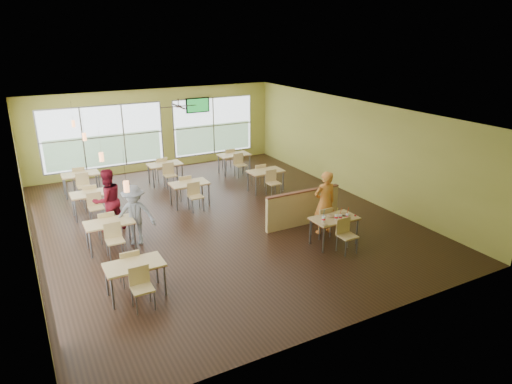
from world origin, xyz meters
TOP-DOWN VIEW (x-y plane):
  - room at (0.00, 0.00)m, footprint 12.00×12.04m
  - window_bays at (-2.65, 3.08)m, footprint 9.24×10.24m
  - main_table at (2.00, -3.00)m, footprint 1.22×1.52m
  - half_wall_divider at (2.00, -1.55)m, footprint 2.40×0.14m
  - dining_tables at (-1.05, 1.71)m, footprint 6.92×8.72m
  - pendant_lights at (-3.20, 0.68)m, footprint 0.11×7.31m
  - ceiling_fan at (-0.00, 3.00)m, footprint 1.25×1.25m
  - tv_backwall at (1.80, 5.90)m, footprint 1.00×0.07m
  - man_plaid at (2.20, -2.30)m, footprint 0.69×0.48m
  - patron_maroon at (-2.97, 0.69)m, footprint 1.03×0.90m
  - patron_grey at (-2.54, -0.50)m, footprint 1.20×0.97m
  - cup_blue at (1.59, -3.08)m, footprint 0.10×0.10m
  - cup_yellow at (1.96, -3.13)m, footprint 0.10×0.10m
  - cup_red_near at (2.06, -3.16)m, footprint 0.09×0.09m
  - cup_red_far at (2.25, -3.20)m, footprint 0.09×0.09m
  - food_basket at (2.33, -3.01)m, footprint 0.22×0.22m
  - ketchup_cup at (2.55, -3.17)m, footprint 0.05×0.05m
  - wrapper_left at (1.49, -3.30)m, footprint 0.17×0.16m
  - wrapper_mid at (1.96, -2.93)m, footprint 0.27×0.26m
  - wrapper_right at (2.21, -3.23)m, footprint 0.19×0.18m

SIDE VIEW (x-z plane):
  - half_wall_divider at x=2.00m, z-range 0.00..1.04m
  - dining_tables at x=-1.05m, z-range 0.20..1.07m
  - main_table at x=2.00m, z-range 0.20..1.07m
  - ketchup_cup at x=2.55m, z-range 0.75..0.77m
  - wrapper_left at x=1.49m, z-range 0.75..0.78m
  - wrapper_right at x=2.21m, z-range 0.75..0.79m
  - wrapper_mid at x=1.96m, z-range 0.75..0.80m
  - food_basket at x=2.33m, z-range 0.75..0.80m
  - patron_grey at x=-2.54m, z-range 0.00..1.62m
  - cup_red_far at x=2.25m, z-range 0.65..0.98m
  - cup_red_near at x=2.06m, z-range 0.65..0.99m
  - cup_yellow at x=1.96m, z-range 0.64..1.00m
  - cup_blue at x=1.59m, z-range 0.64..1.01m
  - man_plaid at x=2.20m, z-range 0.00..1.78m
  - patron_maroon at x=-2.97m, z-range 0.00..1.79m
  - window_bays at x=-2.65m, z-range 0.29..2.66m
  - room at x=0.00m, z-range 0.00..3.20m
  - tv_backwall at x=1.80m, z-range 2.15..2.75m
  - pendant_lights at x=-3.20m, z-range 2.02..2.88m
  - ceiling_fan at x=0.00m, z-range 2.80..3.09m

